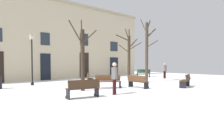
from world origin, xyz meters
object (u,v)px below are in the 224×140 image
object	(u,v)px
tree_right_of_center	(83,57)
streetlamp	(32,54)
tree_left_of_center	(147,49)
tree_foreground	(129,54)
bench_back_to_back_left	(138,82)
bench_far_corner	(186,80)
bench_facing_shops	(90,79)
bench_near_lamp	(143,73)
bench_by_litter_bin	(83,88)
bench_near_center_tree	(108,81)
person_strolling	(165,70)
person_by_shop_door	(114,77)

from	to	relation	value
tree_right_of_center	streetlamp	distance (m)	5.16
tree_left_of_center	streetlamp	xyz separation A→B (m)	(-8.41, 4.43, -0.52)
tree_foreground	tree_right_of_center	bearing A→B (deg)	-154.31
streetlamp	bench_back_to_back_left	world-z (taller)	streetlamp
bench_far_corner	bench_facing_shops	distance (m)	6.99
streetlamp	bench_far_corner	distance (m)	11.42
bench_near_lamp	streetlamp	bearing A→B (deg)	-120.44
tree_foreground	streetlamp	bearing A→B (deg)	177.39
bench_by_litter_bin	bench_near_center_tree	bearing A→B (deg)	-136.72
tree_right_of_center	bench_near_lamp	distance (m)	12.98
bench_back_to_back_left	bench_near_center_tree	distance (m)	2.00
bench_back_to_back_left	bench_facing_shops	size ratio (longest dim) A/B	0.90
bench_back_to_back_left	bench_near_center_tree	world-z (taller)	bench_near_center_tree
bench_near_lamp	bench_back_to_back_left	size ratio (longest dim) A/B	0.99
tree_left_of_center	bench_near_center_tree	size ratio (longest dim) A/B	3.37
bench_near_lamp	bench_near_center_tree	size ratio (longest dim) A/B	0.95
person_strolling	person_by_shop_door	xyz separation A→B (m)	(-11.50, -3.96, 0.07)
tree_foreground	tree_left_of_center	bearing A→B (deg)	-117.89
tree_foreground	bench_near_center_tree	bearing A→B (deg)	-147.90
streetlamp	bench_back_to_back_left	size ratio (longest dim) A/B	2.40
bench_near_lamp	bench_near_center_tree	world-z (taller)	bench_near_center_tree
tree_right_of_center	bench_back_to_back_left	size ratio (longest dim) A/B	2.58
tree_foreground	bench_by_litter_bin	bearing A→B (deg)	-148.74
bench_near_center_tree	bench_facing_shops	bearing A→B (deg)	119.07
bench_by_litter_bin	person_strolling	world-z (taller)	person_strolling
bench_far_corner	person_by_shop_door	bearing A→B (deg)	-27.55
tree_foreground	bench_near_center_tree	xyz separation A→B (m)	(-7.48, -4.69, -2.19)
streetlamp	bench_back_to_back_left	bearing A→B (deg)	-55.61
tree_foreground	person_by_shop_door	distance (m)	11.64
tree_left_of_center	bench_facing_shops	size ratio (longest dim) A/B	3.14
bench_far_corner	bench_near_center_tree	distance (m)	5.46
tree_left_of_center	bench_back_to_back_left	world-z (taller)	tree_left_of_center
bench_facing_shops	person_by_shop_door	xyz separation A→B (m)	(-1.88, -4.56, 0.51)
bench_near_center_tree	bench_back_to_back_left	bearing A→B (deg)	-9.11
streetlamp	tree_left_of_center	bearing A→B (deg)	-27.76
bench_by_litter_bin	bench_far_corner	size ratio (longest dim) A/B	0.99
bench_back_to_back_left	bench_far_corner	size ratio (longest dim) A/B	0.94
streetlamp	tree_right_of_center	bearing A→B (deg)	-78.97
tree_right_of_center	bench_by_litter_bin	size ratio (longest dim) A/B	2.43
bench_far_corner	bench_near_center_tree	size ratio (longest dim) A/B	1.02
bench_near_center_tree	person_strolling	world-z (taller)	person_strolling
bench_near_lamp	bench_by_litter_bin	world-z (taller)	bench_by_litter_bin
bench_far_corner	bench_back_to_back_left	bearing A→B (deg)	-53.17
streetlamp	person_strolling	distance (m)	13.40
tree_left_of_center	bench_near_center_tree	world-z (taller)	tree_left_of_center
streetlamp	person_strolling	world-z (taller)	streetlamp
tree_right_of_center	person_strolling	xyz separation A→B (m)	(11.86, 1.55, -1.14)
bench_far_corner	tree_left_of_center	bearing A→B (deg)	-122.05
bench_by_litter_bin	bench_far_corner	world-z (taller)	bench_by_litter_bin
streetlamp	person_by_shop_door	distance (m)	7.71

